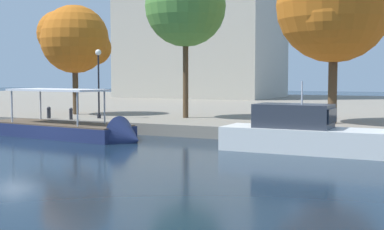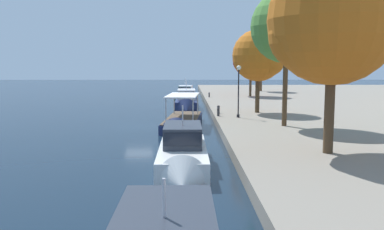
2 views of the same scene
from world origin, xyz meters
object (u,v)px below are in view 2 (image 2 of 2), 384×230
(tree_3, at_px, (249,58))
(tree_5, at_px, (262,52))
(mooring_bollard_1, at_px, (218,109))
(mooring_bollard_2, at_px, (209,95))
(motor_yacht_3, at_px, (183,159))
(tree_4, at_px, (289,27))
(motor_yacht_0, at_px, (185,97))
(motor_yacht_1, at_px, (186,104))
(tour_boat_2, at_px, (182,125))
(lamp_post, at_px, (239,85))
(tree_2, at_px, (258,55))
(tree_1, at_px, (327,23))
(mooring_bollard_0, at_px, (218,112))

(tree_3, height_order, tree_5, tree_5)
(mooring_bollard_1, relative_size, mooring_bollard_2, 1.15)
(motor_yacht_3, bearing_deg, tree_4, 143.21)
(tree_3, height_order, tree_4, tree_4)
(motor_yacht_0, xyz_separation_m, mooring_bollard_1, (24.17, 3.47, 0.66))
(motor_yacht_1, distance_m, tour_boat_2, 15.14)
(lamp_post, xyz_separation_m, tree_3, (-25.79, 4.72, 2.70))
(motor_yacht_0, relative_size, tour_boat_2, 0.70)
(motor_yacht_3, xyz_separation_m, tree_3, (-42.31, 9.77, 5.89))
(tree_2, xyz_separation_m, tree_3, (-21.65, 2.21, -0.08))
(tree_5, bearing_deg, mooring_bollard_1, -16.86)
(tree_2, relative_size, tree_5, 0.89)
(mooring_bollard_2, relative_size, lamp_post, 0.15)
(motor_yacht_1, height_order, tree_2, tree_2)
(motor_yacht_1, xyz_separation_m, tree_1, (29.00, 7.72, 7.26))
(motor_yacht_0, distance_m, tree_5, 18.53)
(tour_boat_2, distance_m, tree_2, 11.60)
(tour_boat_2, xyz_separation_m, tree_3, (-27.51, 9.99, 6.22))
(mooring_bollard_2, bearing_deg, motor_yacht_1, -18.55)
(lamp_post, bearing_deg, tree_1, 10.48)
(tree_2, relative_size, tree_4, 0.78)
(mooring_bollard_0, distance_m, tree_5, 38.28)
(motor_yacht_3, height_order, tree_3, tree_3)
(tree_5, bearing_deg, tree_3, -19.28)
(motor_yacht_3, distance_m, lamp_post, 17.56)
(motor_yacht_0, height_order, tree_5, tree_5)
(mooring_bollard_0, bearing_deg, motor_yacht_3, -10.55)
(mooring_bollard_0, xyz_separation_m, mooring_bollard_2, (-22.48, 0.34, -0.05))
(mooring_bollard_1, xyz_separation_m, mooring_bollard_2, (-20.39, 0.17, -0.06))
(motor_yacht_0, relative_size, mooring_bollard_2, 11.01)
(tree_1, distance_m, tree_4, 10.25)
(motor_yacht_1, distance_m, tree_4, 21.92)
(mooring_bollard_1, relative_size, lamp_post, 0.17)
(tree_2, bearing_deg, motor_yacht_1, -141.64)
(motor_yacht_0, xyz_separation_m, lamp_post, (27.31, 5.08, 3.29))
(tour_boat_2, distance_m, mooring_bollard_0, 4.55)
(motor_yacht_0, relative_size, lamp_post, 1.65)
(motor_yacht_0, height_order, tree_3, tree_3)
(tree_5, bearing_deg, lamp_post, -13.18)
(mooring_bollard_2, relative_size, tree_1, 0.07)
(motor_yacht_1, height_order, tree_5, tree_5)
(tour_boat_2, relative_size, mooring_bollard_0, 13.92)
(mooring_bollard_1, xyz_separation_m, lamp_post, (3.14, 1.61, 2.63))
(motor_yacht_0, relative_size, mooring_bollard_1, 9.60)
(lamp_post, relative_size, tree_4, 0.45)
(tree_2, bearing_deg, tree_3, 174.16)
(mooring_bollard_0, bearing_deg, mooring_bollard_2, 179.13)
(mooring_bollard_1, bearing_deg, tree_2, 103.75)
(mooring_bollard_0, bearing_deg, mooring_bollard_1, 175.41)
(tour_boat_2, bearing_deg, motor_yacht_0, -174.76)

